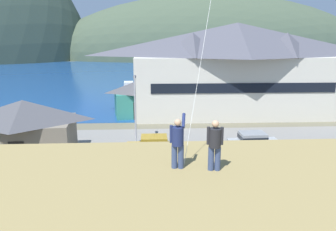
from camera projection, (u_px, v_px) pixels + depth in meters
The scene contains 18 objects.
ground_plane at pixel (187, 197), 21.13m from camera, with size 600.00×600.00×0.00m, color #66604C.
parking_lot_pad at pixel (180, 165), 25.96m from camera, with size 40.00×20.00×0.10m, color gray.
bay_water at pixel (159, 76), 79.27m from camera, with size 360.00×84.00×0.03m, color navy.
far_hill_east_peak at pixel (211, 58), 136.47m from camera, with size 130.23×50.14×49.20m, color #42513D.
harbor_lodge at pixel (236, 67), 40.94m from camera, with size 26.02×9.64×11.17m.
storage_shed_near_lot at pixel (25, 128), 27.09m from camera, with size 8.33×5.91×4.84m.
storage_shed_waterside at pixel (136, 98), 40.92m from camera, with size 5.97×4.92×4.28m.
wharf_dock at pixel (149, 94), 54.58m from camera, with size 3.20×15.83×0.70m.
moored_boat_wharfside at pixel (129, 90), 55.84m from camera, with size 2.35×6.54×2.16m.
moored_boat_outer_mooring at pixel (171, 92), 53.73m from camera, with size 2.53×7.40×2.16m.
parked_car_mid_row_near at pixel (153, 146), 27.18m from camera, with size 4.21×2.07×1.82m.
parked_car_corner_spot at pixel (253, 142), 28.18m from camera, with size 4.26×2.17×1.82m.
parked_car_front_row_red at pixel (332, 181), 20.90m from camera, with size 4.35×2.36×1.82m.
parked_car_front_row_silver at pixel (190, 173), 21.99m from camera, with size 4.21×2.08×1.82m.
parked_car_back_row_right at pixel (115, 173), 22.04m from camera, with size 4.24×2.14×1.82m.
parking_light_pole at pixel (135, 104), 30.28m from camera, with size 0.24×0.78×6.21m.
person_kite_flyer at pixel (178, 142), 11.30m from camera, with size 0.57×0.63×1.86m.
person_companion at pixel (215, 144), 11.13m from camera, with size 0.55×0.40×1.74m.
Camera 1 is at (-2.21, -19.18, 10.06)m, focal length 35.90 mm.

